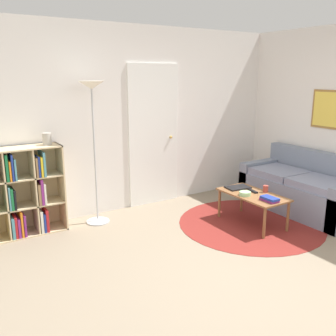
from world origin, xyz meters
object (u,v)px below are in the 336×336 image
(bookshelf, at_px, (15,194))
(cup, at_px, (266,189))
(bowl, at_px, (245,194))
(couch, at_px, (304,190))
(vase_on_shelf, at_px, (47,139))
(laptop, at_px, (238,187))
(coffee_table, at_px, (253,197))
(floor_lamp, at_px, (92,106))

(bookshelf, bearing_deg, cup, -24.24)
(bookshelf, bearing_deg, bowl, -26.10)
(couch, relative_size, cup, 18.81)
(bookshelf, distance_m, vase_on_shelf, 0.77)
(cup, bearing_deg, couch, 3.43)
(laptop, height_order, bowl, bowl)
(coffee_table, bearing_deg, floor_lamp, 146.14)
(bookshelf, xyz_separation_m, cup, (2.88, -1.30, -0.06))
(cup, height_order, vase_on_shelf, vase_on_shelf)
(bookshelf, relative_size, floor_lamp, 0.59)
(coffee_table, height_order, bowl, bowl)
(laptop, xyz_separation_m, bowl, (-0.14, -0.29, 0.01))
(cup, bearing_deg, vase_on_shelf, 152.16)
(coffee_table, distance_m, cup, 0.21)
(cup, bearing_deg, bowl, 172.35)
(coffee_table, height_order, vase_on_shelf, vase_on_shelf)
(coffee_table, distance_m, bowl, 0.15)
(bookshelf, xyz_separation_m, couch, (3.74, -1.25, -0.23))
(bowl, bearing_deg, bookshelf, 153.90)
(floor_lamp, bearing_deg, bookshelf, 173.34)
(couch, xyz_separation_m, bowl, (-1.18, -0.01, 0.15))
(floor_lamp, height_order, cup, floor_lamp)
(bowl, distance_m, vase_on_shelf, 2.57)
(bowl, height_order, cup, cup)
(floor_lamp, distance_m, vase_on_shelf, 0.68)
(coffee_table, bearing_deg, vase_on_shelf, 150.97)
(laptop, bearing_deg, bowl, -115.32)
(bowl, bearing_deg, laptop, 64.68)
(floor_lamp, xyz_separation_m, coffee_table, (1.70, -1.14, -1.17))
(bookshelf, relative_size, cup, 11.87)
(floor_lamp, relative_size, bowl, 12.49)
(coffee_table, distance_m, vase_on_shelf, 2.71)
(coffee_table, height_order, laptop, laptop)
(coffee_table, relative_size, vase_on_shelf, 6.27)
(coffee_table, relative_size, laptop, 2.71)
(bowl, height_order, vase_on_shelf, vase_on_shelf)
(bookshelf, distance_m, floor_lamp, 1.42)
(bookshelf, distance_m, coffee_table, 2.98)
(floor_lamp, bearing_deg, bowl, -35.94)
(laptop, xyz_separation_m, vase_on_shelf, (-2.26, 0.96, 0.74))
(couch, bearing_deg, vase_on_shelf, 159.41)
(bowl, bearing_deg, cup, -7.65)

